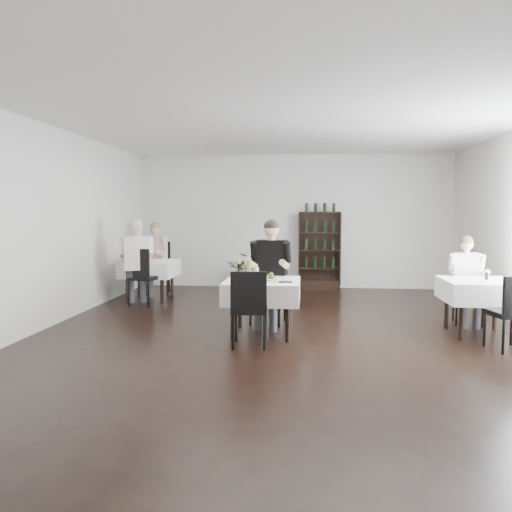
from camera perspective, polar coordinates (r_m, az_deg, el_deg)
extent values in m
plane|color=black|center=(7.03, 3.20, -9.02)|extent=(9.00, 9.00, 0.00)
plane|color=white|center=(6.94, 3.33, 15.76)|extent=(9.00, 9.00, 0.00)
plane|color=silver|center=(11.32, 4.24, 3.96)|extent=(7.00, 0.00, 7.00)
plane|color=silver|center=(2.34, -1.44, 0.03)|extent=(7.00, 0.00, 7.00)
plane|color=silver|center=(7.80, -23.41, 3.10)|extent=(0.00, 9.00, 9.00)
cube|color=black|center=(11.26, 7.23, -3.23)|extent=(0.90, 0.28, 0.20)
cylinder|color=black|center=(6.66, -2.69, -6.68)|extent=(0.06, 0.06, 0.71)
cylinder|color=black|center=(7.37, -1.85, -5.54)|extent=(0.06, 0.06, 0.71)
cylinder|color=black|center=(6.59, 3.65, -6.80)|extent=(0.06, 0.06, 0.71)
cylinder|color=black|center=(7.31, 3.85, -5.64)|extent=(0.06, 0.06, 0.71)
cube|color=black|center=(6.91, 0.74, -3.09)|extent=(0.85, 0.85, 0.04)
cube|color=white|center=(6.93, 0.74, -3.99)|extent=(1.03, 1.03, 0.30)
cylinder|color=black|center=(9.67, -14.53, -3.17)|extent=(0.06, 0.06, 0.71)
cylinder|color=black|center=(10.30, -13.23, -2.65)|extent=(0.06, 0.06, 0.71)
cylinder|color=black|center=(9.46, -10.66, -3.28)|extent=(0.06, 0.06, 0.71)
cylinder|color=black|center=(10.10, -9.57, -2.74)|extent=(0.06, 0.06, 0.71)
cube|color=black|center=(9.83, -12.04, -0.79)|extent=(0.80, 0.80, 0.04)
cube|color=white|center=(9.84, -12.02, -1.43)|extent=(0.98, 0.98, 0.30)
cylinder|color=black|center=(7.21, 22.40, -6.15)|extent=(0.06, 0.06, 0.71)
cylinder|color=black|center=(7.85, 20.97, -5.21)|extent=(0.06, 0.06, 0.71)
cylinder|color=black|center=(8.06, 25.66, -5.12)|extent=(0.06, 0.06, 0.71)
cube|color=black|center=(7.58, 24.22, -2.82)|extent=(0.80, 0.80, 0.04)
cube|color=white|center=(7.59, 24.19, -3.64)|extent=(0.98, 0.98, 0.30)
imported|color=#27581E|center=(11.05, -1.26, -1.71)|extent=(0.75, 0.65, 0.82)
cylinder|color=black|center=(7.55, -0.63, -6.09)|extent=(0.04, 0.04, 0.50)
cylinder|color=black|center=(7.96, 0.21, -5.50)|extent=(0.04, 0.04, 0.50)
cylinder|color=black|center=(7.44, 2.65, -6.24)|extent=(0.04, 0.04, 0.50)
cylinder|color=black|center=(7.86, 3.32, -5.64)|extent=(0.04, 0.04, 0.50)
cube|color=black|center=(7.65, 1.39, -3.77)|extent=(0.58, 0.58, 0.08)
cube|color=black|center=(7.83, 1.79, -1.38)|extent=(0.51, 0.13, 0.55)
cylinder|color=black|center=(6.60, 1.10, -7.95)|extent=(0.04, 0.04, 0.45)
cylinder|color=black|center=(6.22, 0.97, -8.75)|extent=(0.04, 0.04, 0.45)
cylinder|color=black|center=(6.63, -2.30, -7.90)|extent=(0.04, 0.04, 0.45)
cylinder|color=black|center=(6.25, -2.64, -8.70)|extent=(0.04, 0.04, 0.45)
cube|color=black|center=(6.37, -0.72, -6.10)|extent=(0.47, 0.47, 0.07)
cube|color=black|center=(6.12, -0.85, -4.06)|extent=(0.45, 0.07, 0.49)
cylinder|color=black|center=(10.38, -12.47, -3.18)|extent=(0.04, 0.04, 0.50)
cylinder|color=black|center=(10.80, -12.18, -2.85)|extent=(0.04, 0.04, 0.50)
cylinder|color=black|center=(10.33, -10.10, -3.17)|extent=(0.04, 0.04, 0.50)
cylinder|color=black|center=(10.76, -9.90, -2.85)|extent=(0.04, 0.04, 0.50)
cube|color=black|center=(10.53, -11.19, -1.50)|extent=(0.58, 0.58, 0.08)
cube|color=black|center=(10.73, -11.09, 0.18)|extent=(0.50, 0.15, 0.54)
cylinder|color=black|center=(9.48, -10.78, -3.96)|extent=(0.04, 0.04, 0.48)
cylinder|color=black|center=(9.14, -12.21, -4.32)|extent=(0.04, 0.04, 0.48)
cylinder|color=black|center=(9.71, -12.86, -3.78)|extent=(0.04, 0.04, 0.48)
cylinder|color=black|center=(9.38, -14.33, -4.12)|extent=(0.04, 0.04, 0.48)
cube|color=black|center=(9.39, -12.58, -2.40)|extent=(0.60, 0.60, 0.07)
cube|color=black|center=(9.18, -13.39, -0.81)|extent=(0.48, 0.19, 0.52)
cylinder|color=black|center=(8.11, 21.94, -5.98)|extent=(0.03, 0.03, 0.42)
cylinder|color=black|center=(8.47, 21.62, -5.52)|extent=(0.03, 0.03, 0.42)
cylinder|color=black|center=(8.17, 24.48, -5.99)|extent=(0.03, 0.03, 0.42)
cylinder|color=black|center=(8.52, 24.06, -5.54)|extent=(0.03, 0.03, 0.42)
cube|color=black|center=(8.27, 23.08, -4.14)|extent=(0.48, 0.48, 0.06)
cube|color=black|center=(8.43, 22.95, -2.29)|extent=(0.42, 0.11, 0.45)
cylinder|color=black|center=(7.25, 27.15, -7.40)|extent=(0.03, 0.03, 0.43)
cylinder|color=black|center=(7.04, 24.65, -7.66)|extent=(0.03, 0.03, 0.43)
cylinder|color=black|center=(6.74, 26.42, -8.28)|extent=(0.03, 0.03, 0.43)
cube|color=black|center=(6.95, 26.88, -5.87)|extent=(0.52, 0.52, 0.07)
cube|color=#3F4047|center=(7.35, 0.59, -3.46)|extent=(0.23, 0.48, 0.16)
cylinder|color=#3F4047|center=(7.22, 0.20, -6.43)|extent=(0.12, 0.12, 0.54)
cube|color=#3F4047|center=(7.30, 2.28, -3.53)|extent=(0.23, 0.48, 0.16)
cylinder|color=#3F4047|center=(7.17, 1.92, -6.52)|extent=(0.12, 0.12, 0.54)
cube|color=black|center=(7.48, 1.81, -0.49)|extent=(0.48, 0.31, 0.61)
cylinder|color=tan|center=(7.26, -0.68, -0.84)|extent=(0.14, 0.35, 0.17)
cylinder|color=tan|center=(7.14, 3.27, -0.94)|extent=(0.14, 0.35, 0.17)
sphere|color=tan|center=(7.43, 1.78, 3.07)|extent=(0.23, 0.23, 0.23)
sphere|color=black|center=(7.43, 1.78, 3.33)|extent=(0.23, 0.23, 0.23)
cube|color=#3F4047|center=(10.44, -12.38, -1.27)|extent=(0.26, 0.46, 0.15)
cylinder|color=#3F4047|center=(10.33, -12.92, -3.19)|extent=(0.11, 0.11, 0.51)
cube|color=#3F4047|center=(10.33, -11.42, -1.33)|extent=(0.26, 0.46, 0.15)
cylinder|color=#3F4047|center=(10.21, -11.95, -3.26)|extent=(0.11, 0.11, 0.51)
cube|color=#CDA9B1|center=(10.52, -11.35, 0.67)|extent=(0.46, 0.33, 0.57)
cylinder|color=tan|center=(10.42, -13.28, 0.48)|extent=(0.17, 0.33, 0.16)
cylinder|color=tan|center=(10.16, -11.06, 0.40)|extent=(0.17, 0.33, 0.16)
sphere|color=tan|center=(10.48, -11.45, 3.04)|extent=(0.22, 0.22, 0.22)
sphere|color=olive|center=(10.48, -11.45, 3.21)|extent=(0.22, 0.22, 0.22)
cube|color=#3F4047|center=(9.46, -12.80, -1.75)|extent=(0.30, 0.48, 0.15)
cylinder|color=#3F4047|center=(9.70, -12.81, -3.63)|extent=(0.12, 0.12, 0.54)
cube|color=#3F4047|center=(9.46, -14.13, -1.78)|extent=(0.30, 0.48, 0.15)
cylinder|color=#3F4047|center=(9.70, -14.10, -3.66)|extent=(0.12, 0.12, 0.54)
cube|color=white|center=(9.22, -13.48, 0.32)|extent=(0.49, 0.38, 0.60)
cylinder|color=tan|center=(9.52, -12.01, 0.36)|extent=(0.20, 0.35, 0.17)
cylinder|color=tan|center=(9.51, -15.03, 0.29)|extent=(0.20, 0.35, 0.17)
sphere|color=tan|center=(9.21, -13.54, 3.17)|extent=(0.23, 0.23, 0.23)
sphere|color=beige|center=(9.21, -13.54, 3.38)|extent=(0.23, 0.23, 0.23)
cube|color=#3F4047|center=(8.07, 22.38, -3.77)|extent=(0.15, 0.40, 0.13)
cylinder|color=#3F4047|center=(7.96, 22.60, -6.06)|extent=(0.10, 0.10, 0.46)
cube|color=#3F4047|center=(8.12, 23.67, -3.77)|extent=(0.15, 0.40, 0.13)
cylinder|color=#3F4047|center=(8.01, 23.91, -6.04)|extent=(0.10, 0.10, 0.46)
cube|color=white|center=(8.23, 22.80, -1.46)|extent=(0.38, 0.23, 0.52)
cylinder|color=tan|center=(7.93, 21.73, -1.78)|extent=(0.09, 0.29, 0.15)
cylinder|color=tan|center=(8.04, 24.72, -1.80)|extent=(0.09, 0.29, 0.15)
sphere|color=tan|center=(8.18, 22.92, 1.27)|extent=(0.20, 0.20, 0.20)
sphere|color=brown|center=(8.17, 22.93, 1.46)|extent=(0.20, 0.20, 0.20)
cube|color=white|center=(7.11, 1.25, -2.47)|extent=(0.29, 0.29, 0.02)
cube|color=brown|center=(7.09, 0.99, -2.31)|extent=(0.12, 0.11, 0.02)
sphere|color=#2C671B|center=(7.14, 1.77, -2.11)|extent=(0.06, 0.06, 0.06)
cube|color=olive|center=(7.04, 1.38, -2.38)|extent=(0.10, 0.09, 0.02)
cube|color=white|center=(6.75, 1.25, -2.86)|extent=(0.31, 0.31, 0.02)
cube|color=brown|center=(6.73, 0.95, -2.68)|extent=(0.13, 0.12, 0.03)
sphere|color=#2C671B|center=(6.78, 1.85, -2.45)|extent=(0.07, 0.07, 0.07)
cube|color=olive|center=(6.68, 1.40, -2.77)|extent=(0.12, 0.10, 0.02)
cone|color=black|center=(6.88, -1.91, -1.85)|extent=(0.07, 0.07, 0.22)
cylinder|color=silver|center=(6.87, -1.92, -0.68)|extent=(0.02, 0.02, 0.06)
cone|color=#B3832D|center=(7.02, -0.77, -1.56)|extent=(0.08, 0.08, 0.26)
cylinder|color=silver|center=(7.00, -0.77, -0.22)|extent=(0.02, 0.02, 0.07)
cylinder|color=silver|center=(6.89, 0.09, -2.03)|extent=(0.05, 0.05, 0.18)
cylinder|color=red|center=(6.89, 0.09, -2.14)|extent=(0.06, 0.06, 0.04)
cylinder|color=silver|center=(6.87, 0.09, -1.11)|extent=(0.02, 0.02, 0.04)
cube|color=black|center=(6.70, 3.34, -2.98)|extent=(0.19, 0.15, 0.01)
cylinder|color=silver|center=(6.70, 3.17, -2.89)|extent=(0.03, 0.20, 0.01)
cylinder|color=silver|center=(6.70, 3.51, -2.90)|extent=(0.04, 0.20, 0.01)
cylinder|color=black|center=(7.63, 24.86, -2.09)|extent=(0.05, 0.05, 0.11)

